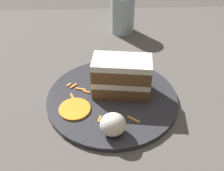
{
  "coord_description": "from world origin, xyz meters",
  "views": [
    {
      "loc": [
        -0.03,
        0.4,
        0.42
      ],
      "look_at": [
        -0.05,
        -0.04,
        0.07
      ],
      "focal_mm": 42.0,
      "sensor_mm": 36.0,
      "label": 1
    }
  ],
  "objects_px": {
    "cream_dollop": "(113,124)",
    "plate": "(112,98)",
    "orange_garnish": "(75,109)",
    "cake_slice": "(122,77)",
    "drinking_glass": "(122,17)"
  },
  "relations": [
    {
      "from": "cream_dollop",
      "to": "plate",
      "type": "bearing_deg",
      "value": -91.64
    },
    {
      "from": "plate",
      "to": "orange_garnish",
      "type": "bearing_deg",
      "value": 26.54
    },
    {
      "from": "plate",
      "to": "cake_slice",
      "type": "distance_m",
      "value": 0.06
    },
    {
      "from": "plate",
      "to": "cream_dollop",
      "type": "relative_size",
      "value": 5.85
    },
    {
      "from": "plate",
      "to": "drinking_glass",
      "type": "distance_m",
      "value": 0.34
    },
    {
      "from": "plate",
      "to": "orange_garnish",
      "type": "relative_size",
      "value": 4.34
    },
    {
      "from": "plate",
      "to": "orange_garnish",
      "type": "height_order",
      "value": "orange_garnish"
    },
    {
      "from": "cake_slice",
      "to": "orange_garnish",
      "type": "distance_m",
      "value": 0.12
    },
    {
      "from": "cake_slice",
      "to": "cream_dollop",
      "type": "relative_size",
      "value": 2.67
    },
    {
      "from": "cream_dollop",
      "to": "drinking_glass",
      "type": "distance_m",
      "value": 0.44
    },
    {
      "from": "plate",
      "to": "cake_slice",
      "type": "height_order",
      "value": "cake_slice"
    },
    {
      "from": "plate",
      "to": "orange_garnish",
      "type": "distance_m",
      "value": 0.09
    },
    {
      "from": "cake_slice",
      "to": "drinking_glass",
      "type": "distance_m",
      "value": 0.32
    },
    {
      "from": "cream_dollop",
      "to": "drinking_glass",
      "type": "bearing_deg",
      "value": -96.6
    },
    {
      "from": "cream_dollop",
      "to": "cake_slice",
      "type": "bearing_deg",
      "value": -101.52
    }
  ]
}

